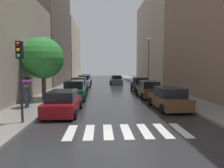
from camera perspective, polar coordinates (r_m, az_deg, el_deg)
The scene contains 21 objects.
ground_plane at distance 32.03m, azimuth -1.17°, elevation -0.45°, with size 28.00×72.00×0.04m, color #29292B.
sidewalk_left at distance 32.43m, azimuth -12.72°, elevation -0.34°, with size 3.00×72.00×0.15m, color gray.
sidewalk_right at distance 32.92m, azimuth 10.21°, elevation -0.22°, with size 3.00×72.00×0.15m, color gray.
crosswalk_stripes at distance 9.57m, azimuth 4.35°, elevation -13.90°, with size 5.85×2.20×0.01m.
building_left_mid at distance 37.81m, azimuth -19.05°, elevation 15.86°, with size 6.00×17.02×20.63m, color #564C47.
building_left_far at distance 56.19m, azimuth -13.59°, elevation 9.54°, with size 6.00×19.28×15.05m, color #B2A38C.
building_right_mid at distance 40.56m, azimuth 14.56°, elevation 12.75°, with size 6.00×21.21×17.16m, color #B2A38C.
parked_car_left_nearest at distance 13.15m, azimuth -14.40°, elevation -5.46°, with size 2.19×4.40×1.57m.
parked_car_left_second at distance 18.83m, azimuth -11.06°, elevation -1.88°, with size 2.31×4.84×1.82m.
parked_car_left_third at distance 24.00m, azimuth -9.85°, elevation -0.36°, with size 2.17×4.05×1.82m.
parked_car_left_fourth at distance 30.36m, azimuth -8.35°, elevation 0.79°, with size 2.13×4.09×1.80m.
parked_car_left_fifth at distance 35.64m, azimuth -7.77°, elevation 1.41°, with size 2.03×4.47×1.74m.
parked_car_right_nearest at distance 14.82m, azimuth 16.61°, elevation -4.23°, with size 2.25×4.31×1.63m.
parked_car_right_second at distance 20.17m, azimuth 10.87°, elevation -1.58°, with size 2.13×4.78×1.68m.
parked_car_right_third at distance 25.57m, azimuth 8.39°, elevation -0.08°, with size 2.03×4.06×1.73m.
car_midroad at distance 34.09m, azimuth 1.22°, elevation 1.21°, with size 2.17×4.45×1.63m.
pedestrian_foreground at distance 15.24m, azimuth -24.23°, elevation -0.85°, with size 1.17×1.17×1.96m.
pedestrian_near_tree at distance 17.27m, azimuth -23.88°, elevation -0.04°, with size 1.05×1.05×2.10m.
street_tree_left at distance 18.44m, azimuth -19.97°, elevation 7.27°, with size 3.73×3.73×5.63m.
traffic_light_left_corner at distance 11.09m, azimuth -25.85°, elevation 5.47°, with size 0.30×0.42×4.30m.
lamp_post_right at distance 27.67m, azimuth 10.89°, elevation 7.22°, with size 0.60×0.28×6.95m.
Camera 1 is at (-1.24, -7.85, 3.13)m, focal length 30.55 mm.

